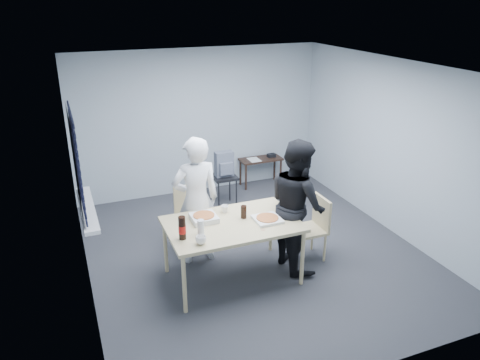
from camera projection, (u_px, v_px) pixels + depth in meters
name	position (u px, v px, depth m)	size (l,w,h in m)	color
room	(79.00, 169.00, 5.76)	(5.00, 5.00, 5.00)	#29292D
dining_table	(232.00, 227.00, 5.83)	(1.64, 1.04, 0.80)	#CBB986
chair_far	(190.00, 212.00, 6.76)	(0.42, 0.42, 0.89)	#CBB986
chair_right	(314.00, 224.00, 6.41)	(0.42, 0.42, 0.89)	#CBB986
person_white	(196.00, 201.00, 6.21)	(0.65, 0.42, 1.77)	silver
person_black	(297.00, 205.00, 6.10)	(0.86, 0.47, 1.77)	black
side_table	(261.00, 162.00, 8.89)	(0.80, 0.36, 0.54)	#312118
stool	(224.00, 182.00, 8.01)	(0.40, 0.40, 0.56)	black
backpack	(224.00, 164.00, 7.88)	(0.31, 0.22, 0.43)	slate
pizza_box_a	(204.00, 218.00, 5.85)	(0.32, 0.32, 0.08)	white
pizza_box_b	(267.00, 219.00, 5.85)	(0.33, 0.33, 0.05)	white
mug_a	(201.00, 240.00, 5.30)	(0.12, 0.12, 0.10)	white
mug_b	(225.00, 209.00, 6.07)	(0.10, 0.10, 0.09)	white
cola_glass	(244.00, 212.00, 5.90)	(0.08, 0.08, 0.17)	black
soda_bottle	(182.00, 228.00, 5.38)	(0.09, 0.09, 0.28)	black
plastic_cups	(201.00, 227.00, 5.49)	(0.08, 0.08, 0.19)	silver
rubber_band	(263.00, 230.00, 5.63)	(0.05, 0.05, 0.00)	red
papers	(254.00, 160.00, 8.78)	(0.20, 0.28, 0.00)	white
black_box	(271.00, 155.00, 8.92)	(0.15, 0.11, 0.06)	black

